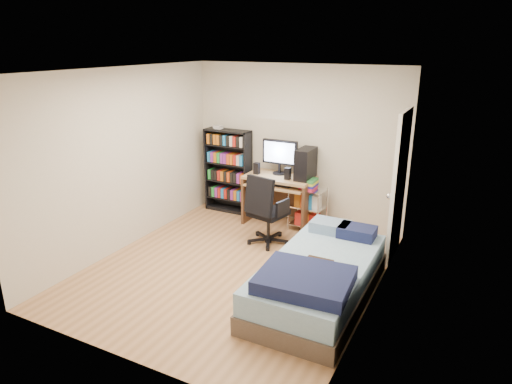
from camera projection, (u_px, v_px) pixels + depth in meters
The scene contains 7 objects.
room at pixel (234, 177), 5.53m from camera, with size 3.58×4.08×2.58m.
media_shelf at pixel (228, 170), 7.75m from camera, with size 0.80×0.27×1.48m.
computer_desk at pixel (287, 181), 7.16m from camera, with size 1.07×0.62×1.35m.
office_chair at pixel (266, 222), 6.57m from camera, with size 0.73×0.73×1.04m.
wire_cart at pixel (308, 197), 6.99m from camera, with size 0.54×0.41×0.83m.
bed at pixel (318, 278), 5.15m from camera, with size 1.07×2.15×0.61m.
door at pixel (399, 186), 6.00m from camera, with size 0.12×0.80×2.00m.
Camera 1 is at (2.66, -4.60, 2.81)m, focal length 32.00 mm.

